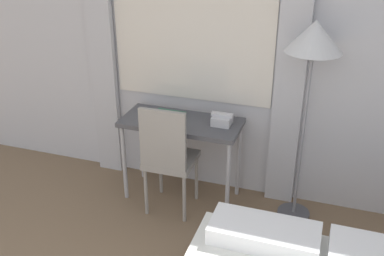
% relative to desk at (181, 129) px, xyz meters
% --- Properties ---
extents(wall_back_with_window, '(5.63, 0.13, 2.70)m').
position_rel_desk_xyz_m(wall_back_with_window, '(0.23, 0.30, 0.68)').
color(wall_back_with_window, silver).
rests_on(wall_back_with_window, ground_plane).
extents(desk, '(1.01, 0.45, 0.75)m').
position_rel_desk_xyz_m(desk, '(0.00, 0.00, 0.00)').
color(desk, '#4C4C51').
rests_on(desk, ground_plane).
extents(desk_chair, '(0.41, 0.41, 0.99)m').
position_rel_desk_xyz_m(desk_chair, '(-0.03, -0.25, -0.11)').
color(desk_chair, gray).
rests_on(desk_chair, ground_plane).
extents(standing_lamp, '(0.41, 0.41, 1.66)m').
position_rel_desk_xyz_m(standing_lamp, '(1.00, 0.03, 0.78)').
color(standing_lamp, '#4C4C51').
rests_on(standing_lamp, ground_plane).
extents(telephone, '(0.18, 0.15, 0.10)m').
position_rel_desk_xyz_m(telephone, '(0.34, 0.04, 0.13)').
color(telephone, silver).
rests_on(telephone, desk).
extents(book, '(0.26, 0.18, 0.02)m').
position_rel_desk_xyz_m(book, '(-0.13, 0.05, 0.10)').
color(book, '#33664C').
rests_on(book, desk).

